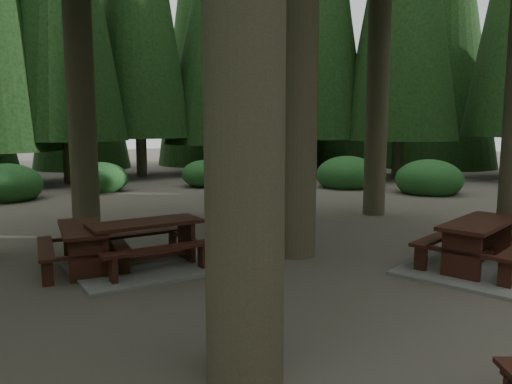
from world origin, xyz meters
TOP-DOWN VIEW (x-y plane):
  - ground at (0.00, 0.00)m, footprint 80.00×80.00m
  - picnic_table_a at (2.55, -2.56)m, footprint 2.86×2.49m
  - picnic_table_b at (-2.75, 1.70)m, footprint 1.80×2.05m
  - picnic_table_c at (-1.85, 1.10)m, footprint 2.65×2.27m
  - picnic_table_d at (4.70, 6.69)m, footprint 2.41×2.14m
  - shrub_ring at (0.70, 0.75)m, footprint 23.86×24.64m

SIDE VIEW (x-z plane):
  - ground at x=0.00m, z-range 0.00..0.00m
  - picnic_table_c at x=-1.85m, z-range -0.13..0.70m
  - picnic_table_a at x=2.55m, z-range -0.13..0.74m
  - shrub_ring at x=0.70m, z-range -0.35..1.15m
  - picnic_table_b at x=-2.75m, z-range 0.12..0.88m
  - picnic_table_d at x=4.70m, z-range 0.14..1.03m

